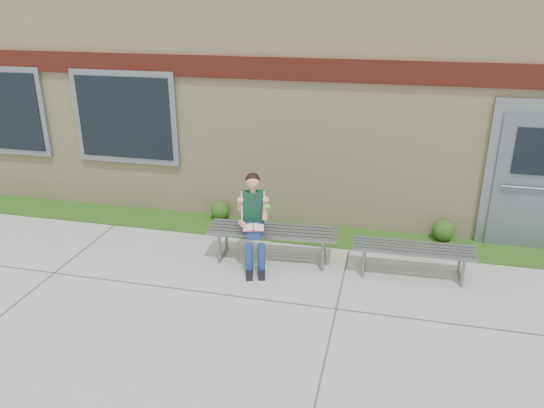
# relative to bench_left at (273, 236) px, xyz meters

# --- Properties ---
(ground) EXTENTS (80.00, 80.00, 0.00)m
(ground) POSITION_rel_bench_left_xyz_m (0.09, -1.62, -0.38)
(ground) COLOR #9E9E99
(ground) RESTS_ON ground
(grass_strip) EXTENTS (16.00, 0.80, 0.02)m
(grass_strip) POSITION_rel_bench_left_xyz_m (0.09, 0.98, -0.37)
(grass_strip) COLOR #1D4412
(grass_strip) RESTS_ON ground
(school_building) EXTENTS (16.20, 6.22, 4.20)m
(school_building) POSITION_rel_bench_left_xyz_m (0.08, 4.36, 1.72)
(school_building) COLOR beige
(school_building) RESTS_ON ground
(bench_left) EXTENTS (1.92, 0.65, 0.49)m
(bench_left) POSITION_rel_bench_left_xyz_m (0.00, 0.00, 0.00)
(bench_left) COLOR slate
(bench_left) RESTS_ON ground
(bench_right) EXTENTS (1.66, 0.50, 0.43)m
(bench_right) POSITION_rel_bench_left_xyz_m (2.00, -0.00, -0.05)
(bench_right) COLOR slate
(bench_right) RESTS_ON ground
(girl) EXTENTS (0.54, 0.82, 1.35)m
(girl) POSITION_rel_bench_left_xyz_m (-0.23, -0.20, 0.34)
(girl) COLOR navy
(girl) RESTS_ON ground
(shrub_mid) EXTENTS (0.32, 0.32, 0.32)m
(shrub_mid) POSITION_rel_bench_left_xyz_m (-1.23, 1.23, -0.20)
(shrub_mid) COLOR #1D4412
(shrub_mid) RESTS_ON grass_strip
(shrub_east) EXTENTS (0.34, 0.34, 0.34)m
(shrub_east) POSITION_rel_bench_left_xyz_m (2.50, 1.23, -0.19)
(shrub_east) COLOR #1D4412
(shrub_east) RESTS_ON grass_strip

